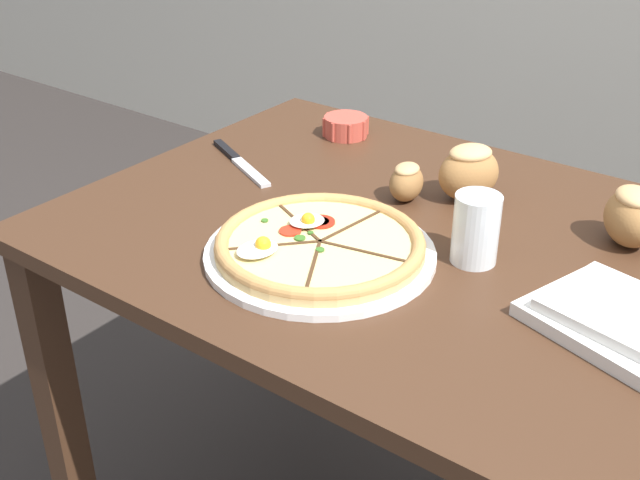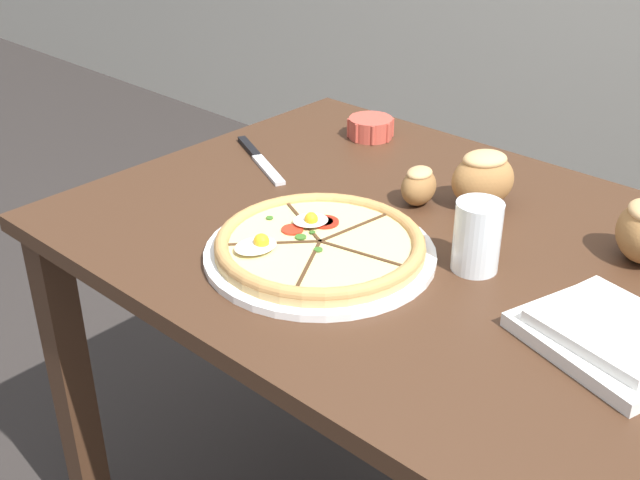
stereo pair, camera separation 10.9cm
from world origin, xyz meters
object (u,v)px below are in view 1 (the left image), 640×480
object	(u,v)px
napkin_folded	(620,318)
bread_piece_near	(469,171)
dining_table	(411,294)
bread_piece_mid	(406,181)
pizza	(319,246)
bread_piece_far	(632,215)
knife_main	(239,162)
water_glass	(475,233)
ramekin_bowl	(346,126)

from	to	relation	value
napkin_folded	bread_piece_near	distance (m)	0.42
dining_table	bread_piece_mid	bearing A→B (deg)	127.98
pizza	bread_piece_far	xyz separation A→B (m)	(0.37, 0.33, 0.03)
dining_table	bread_piece_near	size ratio (longest dim) A/B	8.38
bread_piece_near	knife_main	world-z (taller)	bread_piece_near
dining_table	pizza	size ratio (longest dim) A/B	3.24
pizza	bread_piece_near	xyz separation A→B (m)	(0.08, 0.32, 0.03)
dining_table	napkin_folded	distance (m)	0.39
dining_table	water_glass	world-z (taller)	water_glass
napkin_folded	bread_piece_mid	size ratio (longest dim) A/B	3.14
ramekin_bowl	bread_piece_far	size ratio (longest dim) A/B	0.75
napkin_folded	bread_piece_near	xyz separation A→B (m)	(-0.35, 0.24, 0.04)
bread_piece_far	water_glass	world-z (taller)	water_glass
dining_table	bread_piece_far	xyz separation A→B (m)	(0.29, 0.17, 0.17)
bread_piece_far	napkin_folded	bearing A→B (deg)	-74.22
water_glass	napkin_folded	bearing A→B (deg)	-10.99
ramekin_bowl	water_glass	size ratio (longest dim) A/B	0.90
bread_piece_mid	water_glass	bearing A→B (deg)	-32.08
ramekin_bowl	napkin_folded	bearing A→B (deg)	-27.15
bread_piece_near	bread_piece_mid	size ratio (longest dim) A/B	1.66
dining_table	bread_piece_mid	xyz separation A→B (m)	(-0.08, 0.10, 0.15)
dining_table	pizza	xyz separation A→B (m)	(-0.08, -0.15, 0.14)
bread_piece_near	pizza	bearing A→B (deg)	-104.60
bread_piece_far	pizza	bearing A→B (deg)	-138.15
pizza	ramekin_bowl	distance (m)	0.51
ramekin_bowl	napkin_folded	distance (m)	0.78
napkin_folded	water_glass	xyz separation A→B (m)	(-0.24, 0.05, 0.03)
bread_piece_near	bread_piece_far	distance (m)	0.28
dining_table	napkin_folded	xyz separation A→B (m)	(0.35, -0.07, 0.13)
bread_piece_mid	knife_main	distance (m)	0.35
bread_piece_mid	bread_piece_near	bearing A→B (deg)	39.28
pizza	ramekin_bowl	xyz separation A→B (m)	(-0.26, 0.44, 0.00)
knife_main	water_glass	size ratio (longest dim) A/B	2.06
napkin_folded	bread_piece_far	size ratio (longest dim) A/B	1.97
pizza	bread_piece_mid	bearing A→B (deg)	89.99
knife_main	water_glass	xyz separation A→B (m)	(0.54, -0.07, 0.04)
pizza	ramekin_bowl	size ratio (longest dim) A/B	3.63
napkin_folded	bread_piece_mid	xyz separation A→B (m)	(-0.43, 0.17, 0.02)
bread_piece_mid	knife_main	world-z (taller)	bread_piece_mid
pizza	bread_piece_mid	world-z (taller)	bread_piece_mid
dining_table	ramekin_bowl	xyz separation A→B (m)	(-0.34, 0.29, 0.14)
napkin_folded	bread_piece_mid	world-z (taller)	bread_piece_mid
ramekin_bowl	water_glass	world-z (taller)	water_glass
ramekin_bowl	water_glass	xyz separation A→B (m)	(0.46, -0.31, 0.03)
bread_piece_far	dining_table	bearing A→B (deg)	-148.77
bread_piece_far	ramekin_bowl	bearing A→B (deg)	169.58
ramekin_bowl	bread_piece_near	xyz separation A→B (m)	(0.35, -0.12, 0.03)
pizza	bread_piece_near	size ratio (longest dim) A/B	2.59
napkin_folded	bread_piece_mid	bearing A→B (deg)	158.77
knife_main	pizza	bearing A→B (deg)	-4.80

